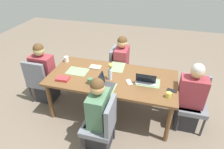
{
  "coord_description": "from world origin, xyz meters",
  "views": [
    {
      "loc": [
        -0.72,
        2.63,
        2.54
      ],
      "look_at": [
        0.0,
        0.0,
        0.81
      ],
      "focal_mm": 31.19,
      "sensor_mm": 36.0,
      "label": 1
    }
  ],
  "objects_px": {
    "dining_table": "(112,81)",
    "coffee_mug_near_left": "(169,95)",
    "person_near_left_far": "(121,67)",
    "person_head_right_right_near": "(44,76)",
    "flower_vase": "(110,71)",
    "book_blue_cover": "(95,67)",
    "person_far_left_near": "(99,118)",
    "chair_head_right_right_near": "(40,79)",
    "chair_far_left_near": "(103,123)",
    "chair_near_left_far": "(119,66)",
    "phone_silver": "(129,82)",
    "book_red_cover": "(63,79)",
    "coffee_mug_near_right": "(66,59)",
    "person_head_left_left_mid": "(190,100)",
    "chair_head_left_left_mid": "(193,100)",
    "coffee_mug_centre_left": "(90,81)",
    "phone_black": "(172,90)",
    "laptop_far_left_near": "(105,86)",
    "laptop_head_left_left_mid": "(146,80)"
  },
  "relations": [
    {
      "from": "dining_table",
      "to": "person_head_right_right_near",
      "type": "distance_m",
      "value": 1.36
    },
    {
      "from": "person_far_left_near",
      "to": "chair_head_right_right_near",
      "type": "height_order",
      "value": "person_far_left_near"
    },
    {
      "from": "coffee_mug_near_left",
      "to": "coffee_mug_near_right",
      "type": "height_order",
      "value": "coffee_mug_near_right"
    },
    {
      "from": "chair_far_left_near",
      "to": "chair_near_left_far",
      "type": "xyz_separation_m",
      "value": [
        0.16,
        -1.61,
        0.0
      ]
    },
    {
      "from": "dining_table",
      "to": "phone_black",
      "type": "bearing_deg",
      "value": 172.6
    },
    {
      "from": "chair_far_left_near",
      "to": "coffee_mug_centre_left",
      "type": "bearing_deg",
      "value": -55.06
    },
    {
      "from": "chair_far_left_near",
      "to": "phone_silver",
      "type": "relative_size",
      "value": 6.0
    },
    {
      "from": "person_head_left_left_mid",
      "to": "book_red_cover",
      "type": "distance_m",
      "value": 2.08
    },
    {
      "from": "chair_head_right_right_near",
      "to": "flower_vase",
      "type": "height_order",
      "value": "flower_vase"
    },
    {
      "from": "chair_head_left_left_mid",
      "to": "laptop_far_left_near",
      "type": "height_order",
      "value": "laptop_far_left_near"
    },
    {
      "from": "dining_table",
      "to": "chair_near_left_far",
      "type": "distance_m",
      "value": 0.84
    },
    {
      "from": "person_near_left_far",
      "to": "book_red_cover",
      "type": "bearing_deg",
      "value": 54.32
    },
    {
      "from": "chair_head_right_right_near",
      "to": "person_head_right_right_near",
      "type": "distance_m",
      "value": 0.1
    },
    {
      "from": "person_near_left_far",
      "to": "person_head_right_right_near",
      "type": "bearing_deg",
      "value": 28.24
    },
    {
      "from": "chair_far_left_near",
      "to": "flower_vase",
      "type": "bearing_deg",
      "value": -82.73
    },
    {
      "from": "person_head_left_left_mid",
      "to": "coffee_mug_centre_left",
      "type": "xyz_separation_m",
      "value": [
        1.57,
        0.28,
        0.28
      ]
    },
    {
      "from": "person_head_left_left_mid",
      "to": "chair_head_left_left_mid",
      "type": "bearing_deg",
      "value": -128.76
    },
    {
      "from": "book_blue_cover",
      "to": "chair_head_left_left_mid",
      "type": "bearing_deg",
      "value": 174.59
    },
    {
      "from": "dining_table",
      "to": "chair_far_left_near",
      "type": "xyz_separation_m",
      "value": [
        -0.08,
        0.8,
        -0.19
      ]
    },
    {
      "from": "laptop_far_left_near",
      "to": "flower_vase",
      "type": "bearing_deg",
      "value": -93.39
    },
    {
      "from": "coffee_mug_centre_left",
      "to": "book_red_cover",
      "type": "bearing_deg",
      "value": 2.4
    },
    {
      "from": "person_far_left_near",
      "to": "book_blue_cover",
      "type": "height_order",
      "value": "person_far_left_near"
    },
    {
      "from": "dining_table",
      "to": "phone_silver",
      "type": "xyz_separation_m",
      "value": [
        -0.31,
        0.07,
        0.08
      ]
    },
    {
      "from": "person_head_left_left_mid",
      "to": "coffee_mug_centre_left",
      "type": "height_order",
      "value": "person_head_left_left_mid"
    },
    {
      "from": "flower_vase",
      "to": "coffee_mug_near_right",
      "type": "distance_m",
      "value": 1.04
    },
    {
      "from": "coffee_mug_centre_left",
      "to": "chair_near_left_far",
      "type": "bearing_deg",
      "value": -100.69
    },
    {
      "from": "person_head_right_right_near",
      "to": "coffee_mug_centre_left",
      "type": "distance_m",
      "value": 1.14
    },
    {
      "from": "flower_vase",
      "to": "book_blue_cover",
      "type": "height_order",
      "value": "flower_vase"
    },
    {
      "from": "flower_vase",
      "to": "coffee_mug_near_left",
      "type": "xyz_separation_m",
      "value": [
        -0.93,
        0.22,
        -0.12
      ]
    },
    {
      "from": "person_far_left_near",
      "to": "coffee_mug_near_left",
      "type": "bearing_deg",
      "value": -154.5
    },
    {
      "from": "person_head_right_right_near",
      "to": "chair_far_left_near",
      "type": "bearing_deg",
      "value": 149.83
    },
    {
      "from": "dining_table",
      "to": "phone_silver",
      "type": "distance_m",
      "value": 0.33
    },
    {
      "from": "dining_table",
      "to": "person_far_left_near",
      "type": "height_order",
      "value": "person_far_left_near"
    },
    {
      "from": "flower_vase",
      "to": "laptop_head_left_left_mid",
      "type": "relative_size",
      "value": 0.96
    },
    {
      "from": "phone_black",
      "to": "laptop_far_left_near",
      "type": "bearing_deg",
      "value": -154.37
    },
    {
      "from": "chair_head_right_right_near",
      "to": "coffee_mug_near_right",
      "type": "xyz_separation_m",
      "value": [
        -0.43,
        -0.34,
        0.31
      ]
    },
    {
      "from": "phone_silver",
      "to": "person_far_left_near",
      "type": "bearing_deg",
      "value": -55.16
    },
    {
      "from": "phone_silver",
      "to": "dining_table",
      "type": "bearing_deg",
      "value": -134.45
    },
    {
      "from": "book_red_cover",
      "to": "book_blue_cover",
      "type": "height_order",
      "value": "book_red_cover"
    },
    {
      "from": "person_head_left_left_mid",
      "to": "flower_vase",
      "type": "xyz_separation_m",
      "value": [
        1.29,
        0.09,
        0.39
      ]
    },
    {
      "from": "laptop_far_left_near",
      "to": "person_head_left_left_mid",
      "type": "bearing_deg",
      "value": -165.19
    },
    {
      "from": "chair_far_left_near",
      "to": "chair_near_left_far",
      "type": "bearing_deg",
      "value": -84.25
    },
    {
      "from": "coffee_mug_near_right",
      "to": "book_red_cover",
      "type": "distance_m",
      "value": 0.63
    },
    {
      "from": "chair_head_left_left_mid",
      "to": "phone_black",
      "type": "height_order",
      "value": "chair_head_left_left_mid"
    },
    {
      "from": "dining_table",
      "to": "coffee_mug_near_left",
      "type": "height_order",
      "value": "coffee_mug_near_left"
    },
    {
      "from": "laptop_head_left_left_mid",
      "to": "coffee_mug_centre_left",
      "type": "distance_m",
      "value": 0.89
    },
    {
      "from": "person_near_left_far",
      "to": "chair_far_left_near",
      "type": "bearing_deg",
      "value": 93.23
    },
    {
      "from": "coffee_mug_near_right",
      "to": "book_red_cover",
      "type": "xyz_separation_m",
      "value": [
        -0.22,
        0.59,
        -0.03
      ]
    },
    {
      "from": "laptop_far_left_near",
      "to": "book_blue_cover",
      "type": "height_order",
      "value": "laptop_far_left_near"
    },
    {
      "from": "person_near_left_far",
      "to": "flower_vase",
      "type": "height_order",
      "value": "person_near_left_far"
    }
  ]
}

